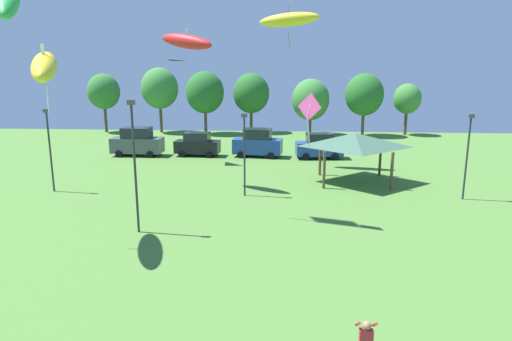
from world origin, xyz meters
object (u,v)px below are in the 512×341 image
Objects in this scene: light_post_0 at (244,149)px; treeline_tree_6 at (407,99)px; kite_flying_6 at (44,66)px; treeline_tree_0 at (104,92)px; parked_car_leftmost at (137,142)px; light_post_3 at (50,145)px; kite_flying_0 at (167,67)px; kite_flying_4 at (8,1)px; light_post_2 at (135,160)px; kite_flying_5 at (186,41)px; parked_car_second_from_left at (197,144)px; park_pavilion at (355,140)px; kite_flying_7 at (289,20)px; treeline_tree_1 at (160,88)px; treeline_tree_2 at (205,92)px; kite_flying_8 at (309,110)px; treeline_tree_3 at (251,93)px; light_post_1 at (468,151)px; parked_car_rightmost_in_row at (319,146)px; parked_car_third_from_left at (258,143)px; treeline_tree_4 at (311,100)px.

light_post_0 is 0.86× the size of treeline_tree_6.
kite_flying_6 is 0.65× the size of treeline_tree_0.
light_post_3 is at bearing -96.49° from parked_car_leftmost.
kite_flying_0 is 30.89m from treeline_tree_6.
light_post_2 is (-0.91, 10.69, -6.02)m from kite_flying_4.
kite_flying_5 is 1.00× the size of parked_car_second_from_left.
park_pavilion reaches higher than parked_car_leftmost.
kite_flying_7 is (6.64, 27.07, 2.06)m from kite_flying_4.
kite_flying_7 is 0.93× the size of light_post_0.
treeline_tree_1 is (-20.77, 23.97, 2.44)m from park_pavilion.
kite_flying_7 is 0.65× the size of treeline_tree_2.
kite_flying_8 is 0.48× the size of park_pavilion.
treeline_tree_2 is at bearing -161.70° from treeline_tree_3.
parked_car_rightmost_in_row is at bearing 123.48° from light_post_1.
kite_flying_8 is 35.79m from treeline_tree_6.
parked_car_third_from_left is 20.78m from light_post_2.
treeline_tree_3 is at bearing 80.70° from kite_flying_6.
light_post_1 reaches higher than park_pavilion.
kite_flying_6 reaches higher than parked_car_third_from_left.
light_post_1 is at bearing -0.10° from light_post_3.
kite_flying_4 is 0.46× the size of kite_flying_7.
light_post_0 is (-7.57, -4.13, -0.00)m from park_pavilion.
treeline_tree_3 is (5.47, 19.48, -3.31)m from kite_flying_0.
parked_car_leftmost is at bearing -139.04° from treeline_tree_4.
kite_flying_7 reaches higher than light_post_3.
kite_flying_7 reaches higher than treeline_tree_1.
light_post_3 is (-7.31, -12.90, 2.07)m from parked_car_second_from_left.
treeline_tree_0 reaches higher than park_pavilion.
park_pavilion is 27.49m from treeline_tree_2.
treeline_tree_0 is at bearing 121.79° from parked_car_leftmost.
parked_car_rightmost_in_row is (9.68, 10.36, -8.70)m from kite_flying_5.
treeline_tree_6 reaches higher than light_post_3.
parked_car_second_from_left is 0.52× the size of treeline_tree_1.
treeline_tree_4 reaches higher than light_post_0.
kite_flying_7 is (10.74, 18.10, 3.57)m from kite_flying_6.
treeline_tree_1 is at bearing 1.73° from treeline_tree_0.
kite_flying_8 is 40.93m from treeline_tree_0.
light_post_1 is at bearing 45.02° from kite_flying_4.
treeline_tree_1 is (-13.19, 28.10, 2.44)m from light_post_0.
treeline_tree_2 reaches higher than park_pavilion.
light_post_0 is 0.79× the size of treeline_tree_4.
light_post_0 is at bearing -74.90° from treeline_tree_2.
parked_car_second_from_left is at bearing -146.77° from treeline_tree_6.
treeline_tree_3 is (2.08, 46.70, -4.88)m from kite_flying_4.
treeline_tree_2 is at bearing 119.51° from kite_flying_7.
treeline_tree_6 is at bearing -3.01° from treeline_tree_3.
parked_car_second_from_left is at bearing -127.90° from treeline_tree_4.
light_post_0 is (11.29, -12.78, 1.77)m from parked_car_leftmost.
light_post_2 is at bearing -137.93° from park_pavilion.
light_post_1 is at bearing -6.76° from kite_flying_5.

